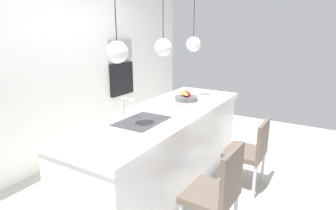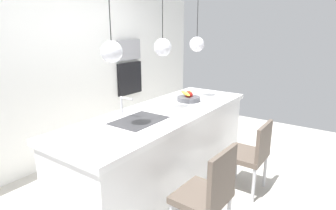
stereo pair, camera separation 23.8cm
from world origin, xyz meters
name	(u,v)px [view 1 (the left image)]	position (x,y,z in m)	size (l,w,h in m)	color
floor	(164,186)	(0.00, 0.00, 0.00)	(6.60, 6.60, 0.00)	#BCB7AD
back_wall	(62,70)	(0.00, 1.65, 1.30)	(6.00, 0.10, 2.60)	white
kitchen_island	(164,150)	(0.00, 0.00, 0.48)	(2.69, 0.89, 0.95)	white
sink_basin	(142,122)	(-0.41, 0.00, 0.95)	(0.56, 0.40, 0.02)	#2D2D30
faucet	(125,105)	(-0.41, 0.21, 1.10)	(0.02, 0.17, 0.22)	silver
fruit_bowl	(186,97)	(0.56, 0.00, 1.00)	(0.30, 0.30, 0.15)	#4C4C51
microwave	(120,50)	(1.16, 1.58, 1.51)	(0.54, 0.08, 0.34)	#9E9EA3
oven	(121,79)	(1.16, 1.58, 1.01)	(0.56, 0.08, 0.56)	black
chair_near	(217,191)	(-0.58, -0.89, 0.53)	(0.47, 0.43, 0.94)	brown
chair_middle	(250,150)	(0.50, -0.89, 0.49)	(0.47, 0.43, 0.85)	brown
pendant_light_left	(117,52)	(-0.75, 0.00, 1.67)	(0.19, 0.19, 0.79)	silver
pendant_light_center	(163,47)	(0.00, 0.00, 1.67)	(0.19, 0.19, 0.79)	silver
pendant_light_right	(193,44)	(0.75, 0.00, 1.67)	(0.19, 0.19, 0.79)	silver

